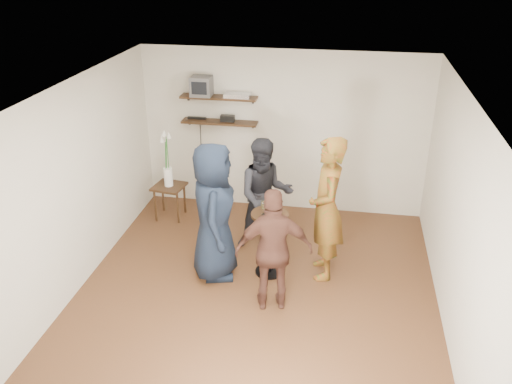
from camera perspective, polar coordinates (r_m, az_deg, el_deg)
room at (r=6.32m, az=0.01°, el=-0.94°), size 4.58×5.08×2.68m
shelf_upper at (r=8.51m, az=-3.94°, el=9.91°), size 1.20×0.25×0.04m
shelf_lower at (r=8.62m, az=-3.86°, el=7.35°), size 1.20×0.25×0.04m
crt_monitor at (r=8.53m, az=-5.75°, el=11.05°), size 0.32×0.30×0.30m
dvd_deck at (r=8.43m, az=-1.94°, el=10.15°), size 0.40×0.24×0.06m
radio at (r=8.57m, az=-3.01°, el=7.74°), size 0.22×0.10×0.10m
power_strip at (r=8.75m, az=-6.24°, el=7.75°), size 0.30×0.05×0.03m
side_table at (r=8.67m, az=-9.11°, el=0.14°), size 0.53×0.53×0.55m
vase_lilies at (r=8.51m, az=-9.30°, el=2.53°), size 0.19×0.20×0.96m
drinks_table at (r=7.07m, az=1.46°, el=-4.57°), size 0.49×0.49×0.89m
wine_glass_fl at (r=6.84m, az=0.79°, el=-1.44°), size 0.06×0.06×0.19m
wine_glass_fr at (r=6.82m, az=1.94°, el=-1.54°), size 0.06×0.06×0.18m
wine_glass_bl at (r=6.91m, az=1.29°, el=-1.09°), size 0.06×0.06×0.19m
wine_glass_br at (r=6.85m, az=1.78°, el=-1.18°), size 0.07×0.07×0.22m
person_plaid at (r=6.94m, az=7.43°, el=-1.79°), size 0.57×0.77×1.92m
person_dark at (r=7.59m, az=0.97°, el=-0.28°), size 0.92×0.79×1.64m
person_navy at (r=6.91m, az=-4.47°, el=-2.12°), size 0.75×1.00×1.85m
person_brown at (r=6.35m, az=1.90°, el=-6.18°), size 0.97×0.57×1.56m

